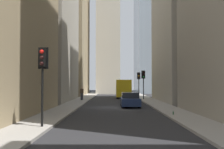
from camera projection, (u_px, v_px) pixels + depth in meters
ground_plane at (116, 108)px, 26.01m from camera, size 135.00×135.00×0.00m
sidewalk_right at (69, 107)px, 26.02m from camera, size 90.00×2.20×0.14m
sidewalk_left at (163, 107)px, 26.00m from camera, size 90.00×2.20×0.14m
building_right_midfar at (34, 9)px, 35.62m from camera, size 14.14×10.50×23.98m
building_right_far at (62, 31)px, 55.21m from camera, size 15.51×10.50×25.59m
church_spire at (108, 7)px, 60.93m from camera, size 5.71×5.71×37.09m
delivery_truck at (123, 89)px, 43.61m from camera, size 6.46×2.25×2.84m
sedan_navy at (130, 100)px, 26.74m from camera, size 4.30×1.78×1.42m
traffic_light_foreground at (42, 68)px, 13.77m from camera, size 0.43×0.52×3.99m
traffic_light_midblock at (139, 79)px, 44.20m from camera, size 0.43×0.52×3.93m
traffic_light_far_junction at (143, 78)px, 37.41m from camera, size 0.43×0.52×3.91m
pedestrian at (82, 93)px, 35.84m from camera, size 0.26×0.44×1.71m
discarded_bottle at (173, 113)px, 18.96m from camera, size 0.07×0.07×0.27m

